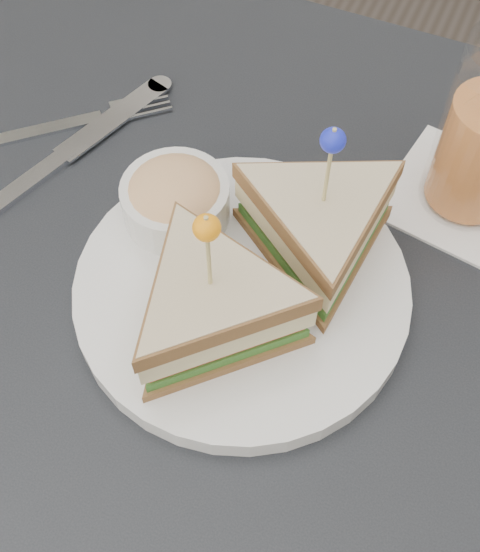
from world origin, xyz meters
The scene contains 5 objects.
ground_plane centered at (0.00, 0.00, 0.00)m, with size 3.50×3.50×0.00m, color #3F3833.
table centered at (0.00, 0.00, 0.67)m, with size 0.80×0.80×0.75m.
plate_meal centered at (0.01, 0.03, 0.79)m, with size 0.32×0.32×0.15m.
cutlery_fork centered at (-0.21, 0.14, 0.75)m, with size 0.15×0.14×0.01m.
cutlery_knife centered at (-0.20, 0.10, 0.75)m, with size 0.09×0.23×0.01m.
Camera 1 is at (0.12, -0.24, 1.22)m, focal length 45.00 mm.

